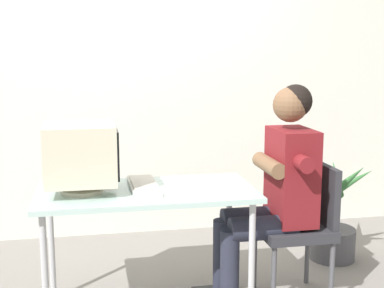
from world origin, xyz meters
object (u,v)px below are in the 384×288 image
object	(u,v)px
desk	(146,201)
person_seated	(275,186)
crt_monitor	(81,154)
keyboard	(144,186)
office_chair	(302,221)
potted_plant	(333,220)

from	to	relation	value
desk	person_seated	size ratio (longest dim) A/B	0.93
crt_monitor	keyboard	size ratio (longest dim) A/B	0.88
keyboard	crt_monitor	bearing A→B (deg)	-176.41
office_chair	person_seated	size ratio (longest dim) A/B	0.63
keyboard	person_seated	distance (m)	0.76
office_chair	crt_monitor	bearing A→B (deg)	179.02
person_seated	potted_plant	world-z (taller)	person_seated
crt_monitor	office_chair	xyz separation A→B (m)	(1.28, -0.02, -0.45)
desk	person_seated	distance (m)	0.75
crt_monitor	office_chair	world-z (taller)	crt_monitor
keyboard	potted_plant	size ratio (longest dim) A/B	0.58
desk	crt_monitor	xyz separation A→B (m)	(-0.35, 0.01, 0.28)
desk	keyboard	xyz separation A→B (m)	(-0.01, 0.04, 0.08)
keyboard	office_chair	size ratio (longest dim) A/B	0.53
keyboard	person_seated	world-z (taller)	person_seated
crt_monitor	desk	bearing A→B (deg)	-2.34
desk	office_chair	bearing A→B (deg)	-0.47
keyboard	potted_plant	world-z (taller)	potted_plant
person_seated	office_chair	bearing A→B (deg)	-0.00
desk	keyboard	bearing A→B (deg)	106.87
keyboard	person_seated	xyz separation A→B (m)	(0.76, -0.04, -0.03)
desk	person_seated	xyz separation A→B (m)	(0.75, -0.01, 0.05)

